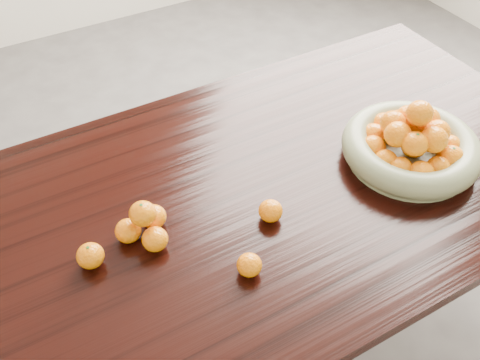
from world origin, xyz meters
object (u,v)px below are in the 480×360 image
dining_table (240,218)px  fruit_bowl (411,145)px  orange_pyramid (145,225)px  loose_orange_0 (90,256)px

dining_table → fruit_bowl: size_ratio=5.22×
orange_pyramid → loose_orange_0: 0.14m
dining_table → orange_pyramid: (-0.27, -0.01, 0.13)m
orange_pyramid → loose_orange_0: bearing=-174.6°
dining_table → orange_pyramid: size_ratio=14.85×
orange_pyramid → loose_orange_0: size_ratio=2.09×
fruit_bowl → orange_pyramid: size_ratio=2.84×
fruit_bowl → loose_orange_0: fruit_bowl is taller
dining_table → orange_pyramid: orange_pyramid is taller
orange_pyramid → fruit_bowl: bearing=-7.5°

